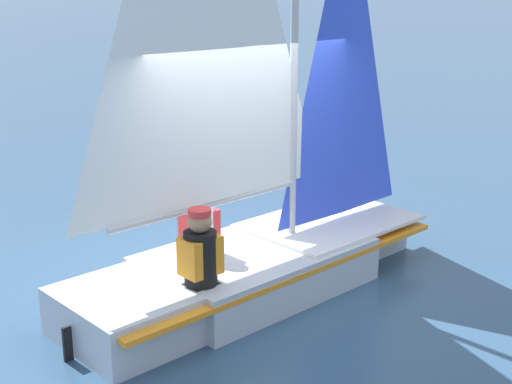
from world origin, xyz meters
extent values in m
plane|color=#2D4C6B|center=(0.00, 0.00, 0.00)|extent=(260.00, 260.00, 0.00)
cube|color=#B2BCCC|center=(0.00, 0.00, 0.23)|extent=(1.92, 2.57, 0.45)
cube|color=#B2BCCC|center=(-0.40, 1.58, 0.23)|extent=(0.98, 1.12, 0.45)
cube|color=#B2BCCC|center=(0.40, -1.58, 0.23)|extent=(1.39, 1.22, 0.45)
cube|color=orange|center=(0.00, 0.00, 0.37)|extent=(2.38, 4.32, 0.05)
cube|color=silver|center=(-0.28, 1.11, 0.47)|extent=(1.71, 2.14, 0.04)
cylinder|color=#B7B7BC|center=(0.15, -0.58, 1.05)|extent=(0.62, 2.20, 0.07)
pyramid|color=blue|center=(-0.32, 1.27, 2.35)|extent=(0.39, 1.38, 3.59)
cube|color=black|center=(0.53, -2.10, 0.16)|extent=(0.05, 0.08, 0.32)
cube|color=black|center=(-0.15, -0.57, 0.23)|extent=(0.30, 0.33, 0.45)
cylinder|color=white|center=(-0.15, -0.57, 0.71)|extent=(0.36, 0.36, 0.50)
cube|color=red|center=(-0.15, -0.57, 0.73)|extent=(0.34, 0.39, 0.35)
sphere|color=tan|center=(-0.15, -0.57, 1.05)|extent=(0.22, 0.22, 0.22)
cube|color=black|center=(0.56, -0.88, 0.23)|extent=(0.30, 0.33, 0.45)
cylinder|color=black|center=(0.56, -0.88, 0.71)|extent=(0.36, 0.36, 0.50)
cube|color=orange|center=(0.56, -0.88, 0.73)|extent=(0.34, 0.39, 0.35)
sphere|color=#A87A56|center=(0.56, -0.88, 1.05)|extent=(0.22, 0.22, 0.22)
cylinder|color=red|center=(0.56, -0.88, 1.14)|extent=(0.25, 0.25, 0.06)
camera|label=1|loc=(6.00, -3.32, 3.08)|focal=50.00mm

